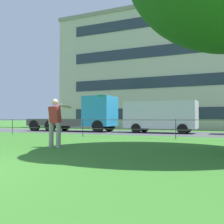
# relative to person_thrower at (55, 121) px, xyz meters

# --- Properties ---
(street_strip) EXTENTS (80.00, 6.10, 0.01)m
(street_strip) POSITION_rel_person_thrower_xyz_m (0.48, 10.74, -0.91)
(street_strip) COLOR #4C4C51
(street_strip) RESTS_ON ground
(park_fence) EXTENTS (36.96, 0.04, 1.00)m
(park_fence) POSITION_rel_person_thrower_xyz_m (0.48, 5.67, -0.24)
(park_fence) COLOR #333833
(park_fence) RESTS_ON ground
(person_thrower) EXTENTS (0.56, 0.78, 1.69)m
(person_thrower) POSITION_rel_person_thrower_xyz_m (0.00, 0.00, 0.00)
(person_thrower) COLOR gray
(person_thrower) RESTS_ON ground
(frisbee) EXTENTS (0.37, 0.37, 0.05)m
(frisbee) POSITION_rel_person_thrower_xyz_m (1.91, -0.29, 0.80)
(frisbee) COLOR #2DB2C6
(flatbed_truck_far_right) EXTENTS (7.33, 2.51, 2.75)m
(flatbed_truck_far_right) POSITION_rel_person_thrower_xyz_m (-5.13, 10.96, 0.30)
(flatbed_truck_far_right) COLOR #2D99D1
(flatbed_truck_far_right) RESTS_ON ground
(panel_van_far_left) EXTENTS (5.03, 2.17, 2.24)m
(panel_van_far_left) POSITION_rel_person_thrower_xyz_m (1.07, 11.11, 0.36)
(panel_van_far_left) COLOR silver
(panel_van_far_left) RESTS_ON ground
(apartment_building_background) EXTENTS (28.38, 11.14, 12.65)m
(apartment_building_background) POSITION_rel_person_thrower_xyz_m (1.81, 23.30, 5.42)
(apartment_building_background) COLOR beige
(apartment_building_background) RESTS_ON ground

